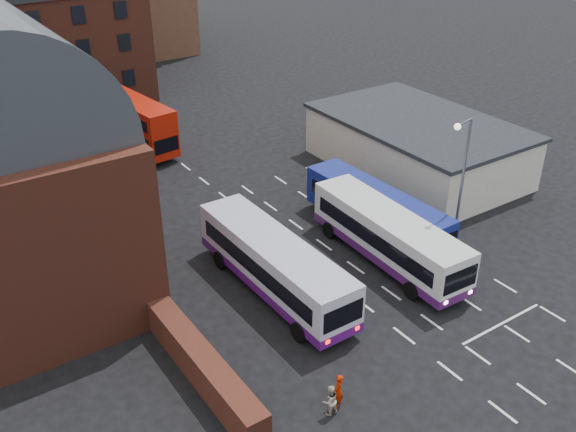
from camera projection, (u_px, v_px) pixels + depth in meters
ground at (394, 328)px, 34.00m from camera, size 180.00×180.00×0.00m
forecourt_wall at (204, 368)px, 30.01m from camera, size 1.20×10.00×1.80m
cream_building at (417, 145)px, 50.47m from camera, size 10.40×16.40×4.25m
brick_terrace at (27, 53)px, 61.72m from camera, size 22.00×10.00×11.00m
castle_keep at (81, 2)px, 81.86m from camera, size 22.00×22.00×12.00m
bus_white_outbound at (275, 262)px, 35.95m from camera, size 3.16×12.27×3.34m
bus_white_inbound at (388, 234)px, 38.79m from camera, size 3.34×11.99×3.25m
bus_blue at (376, 209)px, 41.70m from camera, size 3.17×11.52×3.12m
bus_red_double at (132, 121)px, 54.63m from camera, size 3.78×11.14×4.37m
street_lamp at (461, 174)px, 38.26m from camera, size 1.77×0.61×8.86m
pedestrian_red at (338, 391)px, 28.70m from camera, size 0.78×0.70×1.79m
pedestrian_beige at (330, 400)px, 28.34m from camera, size 0.80×0.63×1.58m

